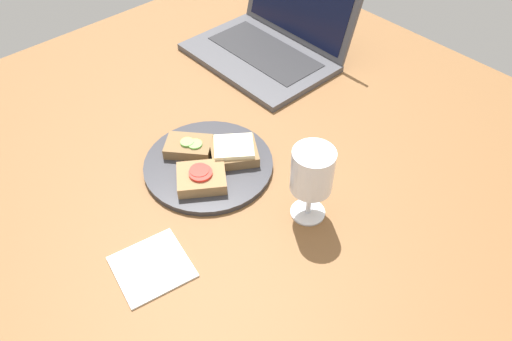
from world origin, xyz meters
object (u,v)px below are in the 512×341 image
(sandwich_with_cucumber, at_px, (189,146))
(napkin, at_px, (152,267))
(laptop, at_px, (271,41))
(wine_glass, at_px, (312,174))
(plate, at_px, (209,165))
(sandwich_with_tomato, at_px, (201,177))
(sandwich_with_cheese, at_px, (234,151))

(sandwich_with_cucumber, xyz_separation_m, napkin, (0.18, -0.21, -0.02))
(sandwich_with_cucumber, xyz_separation_m, laptop, (-0.16, 0.38, 0.01))
(laptop, distance_m, napkin, 0.69)
(wine_glass, height_order, laptop, laptop)
(plate, xyz_separation_m, wine_glass, (0.22, 0.06, 0.10))
(napkin, bearing_deg, plate, 119.33)
(sandwich_with_tomato, distance_m, wine_glass, 0.22)
(sandwich_with_cucumber, relative_size, laptop, 0.31)
(plate, distance_m, wine_glass, 0.24)
(sandwich_with_tomato, bearing_deg, wine_glass, 29.24)
(sandwich_with_cucumber, distance_m, laptop, 0.42)
(sandwich_with_tomato, height_order, laptop, laptop)
(sandwich_with_cheese, xyz_separation_m, napkin, (0.10, -0.27, -0.02))
(wine_glass, xyz_separation_m, laptop, (-0.43, 0.32, -0.07))
(sandwich_with_cucumber, bearing_deg, laptop, 113.04)
(plate, xyz_separation_m, laptop, (-0.22, 0.38, 0.03))
(plate, bearing_deg, sandwich_with_tomato, -52.43)
(laptop, bearing_deg, sandwich_with_cheese, -54.06)
(plate, bearing_deg, napkin, -60.67)
(sandwich_with_tomato, bearing_deg, laptop, 120.72)
(plate, relative_size, sandwich_with_cheese, 2.14)
(plate, bearing_deg, sandwich_with_cucumber, -172.50)
(plate, height_order, sandwich_with_tomato, sandwich_with_tomato)
(sandwich_with_tomato, height_order, sandwich_with_cucumber, sandwich_with_tomato)
(sandwich_with_cheese, relative_size, napkin, 1.01)
(sandwich_with_tomato, height_order, napkin, sandwich_with_tomato)
(sandwich_with_cheese, distance_m, napkin, 0.29)
(napkin, bearing_deg, sandwich_with_tomato, 117.08)
(sandwich_with_tomato, xyz_separation_m, napkin, (0.09, -0.18, -0.02))
(sandwich_with_tomato, height_order, wine_glass, wine_glass)
(sandwich_with_tomato, xyz_separation_m, wine_glass, (0.18, 0.10, 0.08))
(plate, bearing_deg, wine_glass, 15.43)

